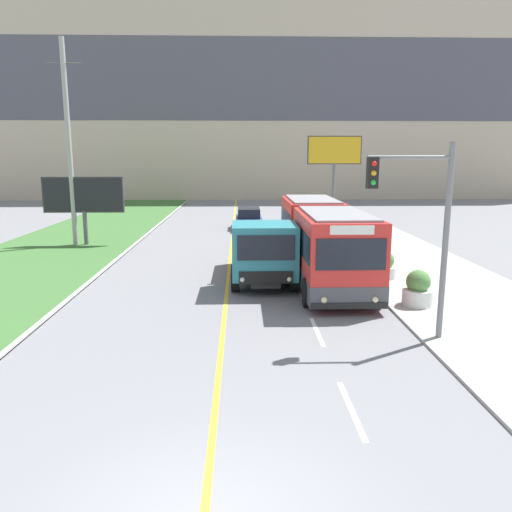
{
  "coord_description": "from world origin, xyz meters",
  "views": [
    {
      "loc": [
        0.54,
        -5.99,
        5.0
      ],
      "look_at": [
        1.1,
        12.08,
        1.4
      ],
      "focal_mm": 35.0,
      "sensor_mm": 36.0,
      "label": 1
    }
  ],
  "objects_px": {
    "planter_round_third": "(364,249)",
    "billboard_large": "(334,155)",
    "traffic_light_mast": "(422,216)",
    "planter_round_near": "(418,290)",
    "billboard_small": "(83,197)",
    "car_distant": "(249,219)",
    "utility_pole_far": "(69,144)",
    "planter_round_far": "(344,236)",
    "planter_round_second": "(384,266)",
    "dump_truck": "(263,253)",
    "city_bus": "(321,240)"
  },
  "relations": [
    {
      "from": "car_distant",
      "to": "planter_round_second",
      "type": "distance_m",
      "value": 16.11
    },
    {
      "from": "planter_round_far",
      "to": "planter_round_second",
      "type": "bearing_deg",
      "value": -89.21
    },
    {
      "from": "planter_round_second",
      "to": "planter_round_third",
      "type": "xyz_separation_m",
      "value": [
        0.08,
        3.88,
        0.01
      ]
    },
    {
      "from": "billboard_small",
      "to": "planter_round_second",
      "type": "xyz_separation_m",
      "value": [
        14.85,
        -8.77,
        -2.22
      ]
    },
    {
      "from": "car_distant",
      "to": "planter_round_near",
      "type": "distance_m",
      "value": 19.82
    },
    {
      "from": "billboard_large",
      "to": "planter_round_far",
      "type": "distance_m",
      "value": 13.81
    },
    {
      "from": "car_distant",
      "to": "billboard_small",
      "type": "relative_size",
      "value": 0.95
    },
    {
      "from": "planter_round_far",
      "to": "utility_pole_far",
      "type": "bearing_deg",
      "value": 176.38
    },
    {
      "from": "car_distant",
      "to": "utility_pole_far",
      "type": "relative_size",
      "value": 0.38
    },
    {
      "from": "city_bus",
      "to": "billboard_large",
      "type": "distance_m",
      "value": 20.58
    },
    {
      "from": "billboard_large",
      "to": "planter_round_second",
      "type": "distance_m",
      "value": 21.25
    },
    {
      "from": "dump_truck",
      "to": "traffic_light_mast",
      "type": "distance_m",
      "value": 7.72
    },
    {
      "from": "planter_round_near",
      "to": "planter_round_third",
      "type": "height_order",
      "value": "planter_round_near"
    },
    {
      "from": "traffic_light_mast",
      "to": "planter_round_third",
      "type": "bearing_deg",
      "value": 83.65
    },
    {
      "from": "car_distant",
      "to": "traffic_light_mast",
      "type": "distance_m",
      "value": 22.68
    },
    {
      "from": "utility_pole_far",
      "to": "planter_round_far",
      "type": "height_order",
      "value": "utility_pole_far"
    },
    {
      "from": "dump_truck",
      "to": "traffic_light_mast",
      "type": "xyz_separation_m",
      "value": [
        3.92,
        -6.29,
        2.16
      ]
    },
    {
      "from": "billboard_small",
      "to": "planter_round_near",
      "type": "height_order",
      "value": "billboard_small"
    },
    {
      "from": "utility_pole_far",
      "to": "planter_round_second",
      "type": "height_order",
      "value": "utility_pole_far"
    },
    {
      "from": "utility_pole_far",
      "to": "planter_round_far",
      "type": "bearing_deg",
      "value": -3.62
    },
    {
      "from": "car_distant",
      "to": "traffic_light_mast",
      "type": "bearing_deg",
      "value": -79.18
    },
    {
      "from": "billboard_large",
      "to": "planter_round_second",
      "type": "xyz_separation_m",
      "value": [
        -1.63,
        -20.68,
        -4.6
      ]
    },
    {
      "from": "billboard_small",
      "to": "planter_round_near",
      "type": "bearing_deg",
      "value": -40.4
    },
    {
      "from": "dump_truck",
      "to": "utility_pole_far",
      "type": "height_order",
      "value": "utility_pole_far"
    },
    {
      "from": "traffic_light_mast",
      "to": "planter_round_near",
      "type": "relative_size",
      "value": 4.43
    },
    {
      "from": "dump_truck",
      "to": "traffic_light_mast",
      "type": "bearing_deg",
      "value": -58.09
    },
    {
      "from": "city_bus",
      "to": "car_distant",
      "type": "relative_size",
      "value": 2.69
    },
    {
      "from": "dump_truck",
      "to": "car_distant",
      "type": "xyz_separation_m",
      "value": [
        -0.31,
        15.82,
        -0.61
      ]
    },
    {
      "from": "utility_pole_far",
      "to": "planter_round_near",
      "type": "distance_m",
      "value": 20.6
    },
    {
      "from": "traffic_light_mast",
      "to": "planter_round_far",
      "type": "xyz_separation_m",
      "value": [
        1.01,
        14.68,
        -2.85
      ]
    },
    {
      "from": "billboard_large",
      "to": "planter_round_third",
      "type": "bearing_deg",
      "value": -95.26
    },
    {
      "from": "billboard_large",
      "to": "utility_pole_far",
      "type": "bearing_deg",
      "value": -145.03
    },
    {
      "from": "dump_truck",
      "to": "planter_round_third",
      "type": "xyz_separation_m",
      "value": [
        5.12,
        4.51,
        -0.71
      ]
    },
    {
      "from": "dump_truck",
      "to": "city_bus",
      "type": "bearing_deg",
      "value": 30.11
    },
    {
      "from": "dump_truck",
      "to": "billboard_large",
      "type": "height_order",
      "value": "billboard_large"
    },
    {
      "from": "planter_round_second",
      "to": "city_bus",
      "type": "bearing_deg",
      "value": 161.32
    },
    {
      "from": "planter_round_near",
      "to": "planter_round_third",
      "type": "bearing_deg",
      "value": 89.53
    },
    {
      "from": "car_distant",
      "to": "planter_round_near",
      "type": "xyz_separation_m",
      "value": [
        5.36,
        -19.08,
        -0.07
      ]
    },
    {
      "from": "planter_round_near",
      "to": "planter_round_far",
      "type": "bearing_deg",
      "value": 90.63
    },
    {
      "from": "billboard_large",
      "to": "planter_round_near",
      "type": "xyz_separation_m",
      "value": [
        -1.61,
        -24.57,
        -4.56
      ]
    },
    {
      "from": "billboard_small",
      "to": "car_distant",
      "type": "bearing_deg",
      "value": 34.04
    },
    {
      "from": "traffic_light_mast",
      "to": "planter_round_second",
      "type": "xyz_separation_m",
      "value": [
        1.12,
        6.91,
        -2.88
      ]
    },
    {
      "from": "planter_round_far",
      "to": "billboard_large",
      "type": "bearing_deg",
      "value": 82.33
    },
    {
      "from": "city_bus",
      "to": "utility_pole_far",
      "type": "distance_m",
      "value": 15.72
    },
    {
      "from": "car_distant",
      "to": "billboard_small",
      "type": "xyz_separation_m",
      "value": [
        -9.51,
        -6.42,
        2.1
      ]
    },
    {
      "from": "car_distant",
      "to": "billboard_large",
      "type": "height_order",
      "value": "billboard_large"
    },
    {
      "from": "city_bus",
      "to": "planter_round_second",
      "type": "distance_m",
      "value": 2.82
    },
    {
      "from": "traffic_light_mast",
      "to": "planter_round_near",
      "type": "xyz_separation_m",
      "value": [
        1.14,
        3.03,
        -2.84
      ]
    },
    {
      "from": "planter_round_third",
      "to": "billboard_large",
      "type": "bearing_deg",
      "value": 84.74
    },
    {
      "from": "dump_truck",
      "to": "billboard_small",
      "type": "height_order",
      "value": "billboard_small"
    }
  ]
}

